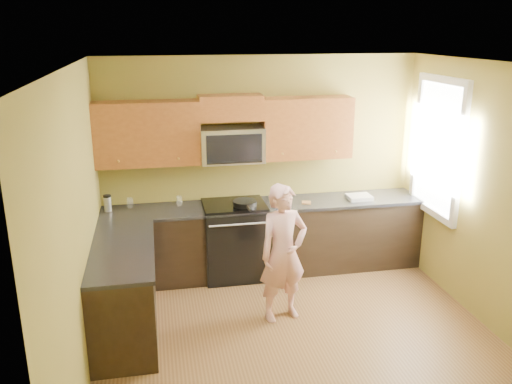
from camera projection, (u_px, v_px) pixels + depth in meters
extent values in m
plane|color=brown|center=(301.00, 344.00, 5.27)|extent=(4.00, 4.00, 0.00)
plane|color=white|center=(309.00, 66.00, 4.47)|extent=(4.00, 4.00, 0.00)
plane|color=olive|center=(261.00, 164.00, 6.74)|extent=(4.00, 0.00, 4.00)
plane|color=olive|center=(404.00, 333.00, 3.00)|extent=(4.00, 0.00, 4.00)
plane|color=olive|center=(78.00, 232.00, 4.50)|extent=(0.00, 4.00, 4.00)
plane|color=olive|center=(500.00, 203.00, 5.24)|extent=(0.00, 4.00, 4.00)
cube|color=black|center=(265.00, 239.00, 6.73)|extent=(4.00, 0.60, 0.88)
cube|color=black|center=(125.00, 292.00, 5.38)|extent=(0.60, 1.60, 0.88)
cube|color=black|center=(266.00, 205.00, 6.59)|extent=(4.00, 0.62, 0.04)
cube|color=black|center=(122.00, 250.00, 5.25)|extent=(0.62, 1.60, 0.04)
cube|color=brown|center=(231.00, 108.00, 6.29)|extent=(0.76, 0.33, 0.30)
imported|color=#F2797D|center=(283.00, 253.00, 5.56)|extent=(0.62, 0.48, 1.49)
cube|color=#B27F47|center=(306.00, 203.00, 6.59)|extent=(0.14, 0.14, 0.01)
ellipsoid|color=silver|center=(242.00, 206.00, 6.38)|extent=(0.12, 0.13, 0.06)
ellipsoid|color=silver|center=(277.00, 203.00, 6.48)|extent=(0.15, 0.16, 0.07)
cube|color=white|center=(359.00, 197.00, 6.75)|extent=(0.30, 0.24, 0.05)
cylinder|color=silver|center=(130.00, 203.00, 6.42)|extent=(0.08, 0.08, 0.12)
cylinder|color=silver|center=(179.00, 201.00, 6.49)|extent=(0.08, 0.08, 0.12)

